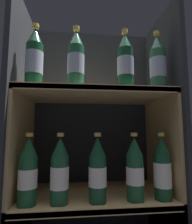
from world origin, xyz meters
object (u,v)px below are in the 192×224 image
object	(u,v)px
bottle_lower_front_0	(28,172)
bottle_lower_front_3	(135,170)
bottle_lower_front_1	(60,172)
bottle_lower_front_4	(162,170)
bottle_upper_front_3	(158,64)
bottle_upper_front_0	(34,59)
bottle_lower_front_2	(97,171)
bottle_upper_front_1	(76,61)
bottle_upper_front_2	(125,63)

from	to	relation	value
bottle_lower_front_0	bottle_lower_front_3	world-z (taller)	same
bottle_lower_front_0	bottle_lower_front_3	bearing A→B (deg)	0.00
bottle_lower_front_1	bottle_lower_front_4	bearing A→B (deg)	0.00
bottle_lower_front_1	bottle_lower_front_3	world-z (taller)	same
bottle_upper_front_3	bottle_lower_front_3	xyz separation A→B (m)	(-0.11, 0.00, -0.42)
bottle_upper_front_0	bottle_lower_front_0	bearing A→B (deg)	180.00
bottle_upper_front_3	bottle_lower_front_4	size ratio (longest dim) A/B	1.00
bottle_lower_front_2	bottle_lower_front_3	bearing A→B (deg)	-0.00
bottle_upper_front_1	bottle_upper_front_3	xyz separation A→B (m)	(0.34, 0.00, -0.00)
bottle_lower_front_0	bottle_lower_front_2	bearing A→B (deg)	0.00
bottle_upper_front_2	bottle_upper_front_1	bearing A→B (deg)	180.00
bottle_upper_front_2	bottle_lower_front_2	xyz separation A→B (m)	(-0.11, 0.00, -0.42)
bottle_upper_front_1	bottle_lower_front_4	world-z (taller)	bottle_upper_front_1
bottle_upper_front_0	bottle_lower_front_1	world-z (taller)	bottle_upper_front_0
bottle_upper_front_0	bottle_upper_front_3	world-z (taller)	same
bottle_upper_front_0	bottle_lower_front_4	distance (m)	0.65
bottle_lower_front_2	bottle_upper_front_0	bearing A→B (deg)	-180.00
bottle_upper_front_0	bottle_lower_front_1	size ratio (longest dim) A/B	1.00
bottle_lower_front_0	bottle_lower_front_1	xyz separation A→B (m)	(0.11, 0.00, -0.00)
bottle_upper_front_2	bottle_lower_front_4	xyz separation A→B (m)	(0.14, 0.00, -0.43)
bottle_upper_front_0	bottle_upper_front_3	bearing A→B (deg)	0.00
bottle_upper_front_2	bottle_upper_front_3	xyz separation A→B (m)	(0.14, 0.00, -0.00)
bottle_upper_front_2	bottle_lower_front_1	world-z (taller)	bottle_upper_front_2
bottle_lower_front_0	bottle_lower_front_2	distance (m)	0.25
bottle_upper_front_0	bottle_lower_front_2	xyz separation A→B (m)	(0.24, 0.00, -0.42)
bottle_lower_front_4	bottle_lower_front_3	bearing A→B (deg)	180.00
bottle_upper_front_3	bottle_upper_front_2	bearing A→B (deg)	180.00
bottle_upper_front_2	bottle_lower_front_1	size ratio (longest dim) A/B	1.00
bottle_lower_front_1	bottle_lower_front_2	bearing A→B (deg)	0.00
bottle_upper_front_0	bottle_lower_front_4	size ratio (longest dim) A/B	1.00
bottle_upper_front_2	bottle_lower_front_1	bearing A→B (deg)	180.00
bottle_upper_front_1	bottle_upper_front_3	size ratio (longest dim) A/B	1.00
bottle_upper_front_2	bottle_lower_front_4	bearing A→B (deg)	0.00
bottle_upper_front_3	bottle_lower_front_1	size ratio (longest dim) A/B	1.00
bottle_upper_front_3	bottle_lower_front_3	size ratio (longest dim) A/B	1.00
bottle_upper_front_2	bottle_lower_front_2	bearing A→B (deg)	180.00
bottle_lower_front_2	bottle_lower_front_3	world-z (taller)	same
bottle_upper_front_3	bottle_upper_front_1	bearing A→B (deg)	180.00
bottle_lower_front_2	bottle_lower_front_0	bearing A→B (deg)	-180.00
bottle_lower_front_1	bottle_lower_front_4	xyz separation A→B (m)	(0.39, 0.00, -0.00)
bottle_lower_front_0	bottle_lower_front_1	size ratio (longest dim) A/B	1.00
bottle_upper_front_1	bottle_lower_front_4	bearing A→B (deg)	0.00
bottle_upper_front_3	bottle_lower_front_4	bearing A→B (deg)	0.00
bottle_upper_front_1	bottle_lower_front_4	xyz separation A→B (m)	(0.34, 0.00, -0.43)
bottle_lower_front_1	bottle_upper_front_1	bearing A→B (deg)	0.00
bottle_lower_front_3	bottle_lower_front_4	bearing A→B (deg)	0.00
bottle_lower_front_0	bottle_upper_front_0	bearing A→B (deg)	0.00
bottle_upper_front_2	bottle_lower_front_0	bearing A→B (deg)	-180.00
bottle_upper_front_3	bottle_lower_front_1	world-z (taller)	bottle_upper_front_3
bottle_upper_front_1	bottle_upper_front_2	distance (m)	0.20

